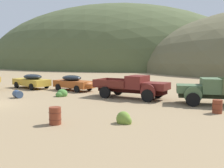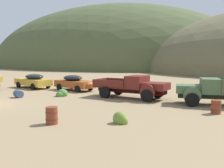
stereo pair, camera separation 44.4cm
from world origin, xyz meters
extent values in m
ellipsoid|color=#4C5633|center=(-25.45, 69.37, 0.00)|extent=(95.06, 62.41, 42.22)
cube|color=gold|center=(-4.16, 9.34, 0.68)|extent=(4.98, 2.90, 0.68)
ellipsoid|color=black|center=(-3.89, 9.28, 1.28)|extent=(2.75, 2.16, 0.57)
ellipsoid|color=gold|center=(-6.20, 9.83, 0.75)|extent=(1.35, 1.69, 0.61)
cylinder|color=black|center=(-5.35, 10.59, 0.34)|extent=(0.71, 0.35, 0.68)
cylinder|color=black|center=(-5.79, 8.77, 0.34)|extent=(0.71, 0.35, 0.68)
cylinder|color=black|center=(-2.53, 9.91, 0.34)|extent=(0.71, 0.35, 0.68)
cylinder|color=black|center=(-2.97, 8.10, 0.34)|extent=(0.71, 0.35, 0.68)
cube|color=#A34C1E|center=(1.16, 9.71, 0.68)|extent=(4.63, 2.60, 0.68)
ellipsoid|color=black|center=(0.91, 9.76, 1.28)|extent=(2.54, 1.97, 0.57)
ellipsoid|color=#A34C1E|center=(3.09, 9.31, 0.75)|extent=(1.22, 1.57, 0.61)
cylinder|color=black|center=(2.31, 8.58, 0.34)|extent=(0.71, 0.33, 0.68)
cylinder|color=black|center=(2.67, 10.30, 0.34)|extent=(0.71, 0.33, 0.68)
cylinder|color=black|center=(-0.34, 9.12, 0.34)|extent=(0.71, 0.33, 0.68)
cylinder|color=black|center=(0.01, 10.84, 0.34)|extent=(0.71, 0.33, 0.68)
cube|color=black|center=(8.27, 7.73, 0.66)|extent=(5.94, 1.41, 0.36)
cube|color=maroon|center=(10.43, 7.58, 1.11)|extent=(1.97, 1.95, 0.55)
cube|color=#B7B2A8|center=(11.30, 7.53, 1.09)|extent=(0.16, 1.26, 0.44)
cylinder|color=maroon|center=(10.12, 6.51, 0.76)|extent=(1.21, 0.26, 1.20)
cylinder|color=maroon|center=(10.26, 8.69, 0.76)|extent=(1.21, 0.26, 1.20)
cube|color=maroon|center=(8.83, 7.69, 1.36)|extent=(1.50, 2.19, 1.05)
cube|color=black|center=(9.44, 7.65, 1.57)|extent=(0.17, 1.79, 0.59)
cube|color=maroon|center=(6.66, 7.83, 0.90)|extent=(3.11, 2.39, 0.12)
cube|color=maroon|center=(6.59, 6.73, 1.23)|extent=(2.97, 0.29, 0.55)
cube|color=maroon|center=(6.74, 8.93, 1.23)|extent=(2.97, 0.29, 0.55)
cube|color=maroon|center=(5.24, 7.92, 1.23)|extent=(0.24, 2.20, 0.55)
cylinder|color=black|center=(10.11, 6.46, 0.48)|extent=(0.98, 0.34, 0.96)
cylinder|color=black|center=(10.26, 8.75, 0.48)|extent=(0.98, 0.34, 0.96)
cylinder|color=black|center=(6.34, 6.70, 0.48)|extent=(0.98, 0.34, 0.96)
cylinder|color=black|center=(6.49, 8.99, 0.48)|extent=(0.98, 0.34, 0.96)
cube|color=#232B1B|center=(14.94, 7.57, 0.66)|extent=(5.47, 2.20, 0.36)
cube|color=#47603D|center=(13.01, 7.10, 1.11)|extent=(2.06, 2.09, 0.55)
cube|color=#B7B2A8|center=(12.23, 6.92, 1.09)|extent=(0.36, 1.18, 0.44)
cylinder|color=#47603D|center=(12.99, 8.16, 0.76)|extent=(1.21, 0.45, 1.20)
cylinder|color=#47603D|center=(13.47, 6.15, 0.76)|extent=(1.21, 0.45, 1.20)
cube|color=#47603D|center=(14.44, 7.45, 1.36)|extent=(1.68, 2.24, 1.05)
cube|color=black|center=(13.90, 7.32, 1.57)|extent=(0.44, 1.66, 0.59)
cylinder|color=black|center=(13.48, 6.10, 0.48)|extent=(1.00, 0.49, 0.96)
cylinder|color=brown|center=(15.15, 4.49, 0.41)|extent=(0.58, 0.58, 0.82)
torus|color=#552315|center=(15.15, 4.49, 0.58)|extent=(0.62, 0.62, 0.03)
torus|color=#552315|center=(15.15, 4.49, 0.25)|extent=(0.62, 0.62, 0.03)
cylinder|color=brown|center=(7.99, -1.89, 0.44)|extent=(0.60, 0.60, 0.88)
torus|color=#552315|center=(7.99, -1.89, 0.62)|extent=(0.64, 0.64, 0.03)
torus|color=#552315|center=(7.99, -1.89, 0.26)|extent=(0.64, 0.64, 0.03)
cylinder|color=#384C6B|center=(-0.32, 3.67, 0.31)|extent=(1.09, 0.95, 0.62)
ellipsoid|color=#5B8E42|center=(6.80, 11.17, 0.30)|extent=(1.28, 1.15, 1.07)
ellipsoid|color=#5B8E42|center=(6.92, 11.25, 0.27)|extent=(0.92, 0.83, 0.99)
ellipsoid|color=olive|center=(10.99, -0.17, 0.22)|extent=(0.75, 0.67, 0.79)
ellipsoid|color=olive|center=(11.21, -0.23, 0.15)|extent=(0.49, 0.44, 0.54)
ellipsoid|color=#4C8438|center=(2.44, 5.70, 0.15)|extent=(0.69, 0.63, 0.55)
ellipsoid|color=#4C8438|center=(2.48, 6.03, 0.22)|extent=(0.96, 0.87, 0.80)
camera|label=1|loc=(16.14, -12.08, 3.35)|focal=41.33mm
camera|label=2|loc=(16.53, -11.88, 3.35)|focal=41.33mm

